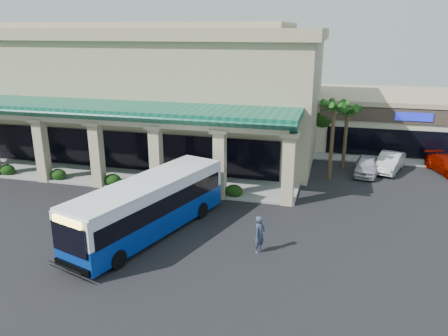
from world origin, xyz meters
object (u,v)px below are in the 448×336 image
(pedestrian, at_px, (260,234))
(transit_bus, at_px, (149,208))
(car_silver, at_px, (366,165))
(car_white, at_px, (390,162))
(car_red, at_px, (448,165))

(pedestrian, bearing_deg, transit_bus, 110.32)
(transit_bus, relative_size, car_silver, 2.64)
(car_white, relative_size, car_red, 0.98)
(transit_bus, height_order, car_white, transit_bus)
(transit_bus, distance_m, car_red, 24.12)
(transit_bus, height_order, car_silver, transit_bus)
(car_white, bearing_deg, pedestrian, -97.46)
(car_white, height_order, car_red, car_white)
(car_white, bearing_deg, transit_bus, -113.90)
(pedestrian, bearing_deg, car_red, -11.12)
(transit_bus, bearing_deg, car_red, 58.24)
(car_silver, xyz_separation_m, car_red, (6.20, 1.86, -0.05))
(car_silver, height_order, car_white, car_white)
(pedestrian, height_order, car_red, pedestrian)
(car_silver, relative_size, car_red, 0.92)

